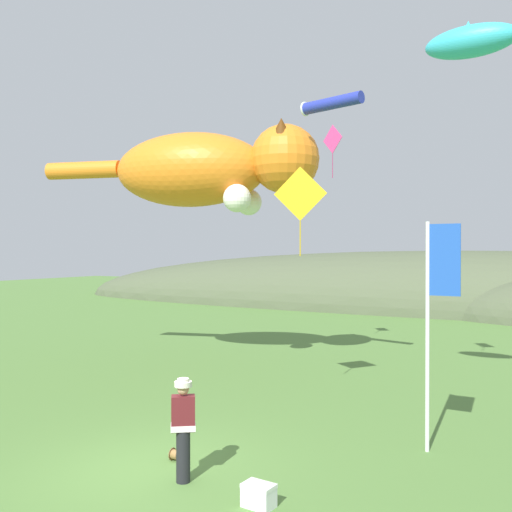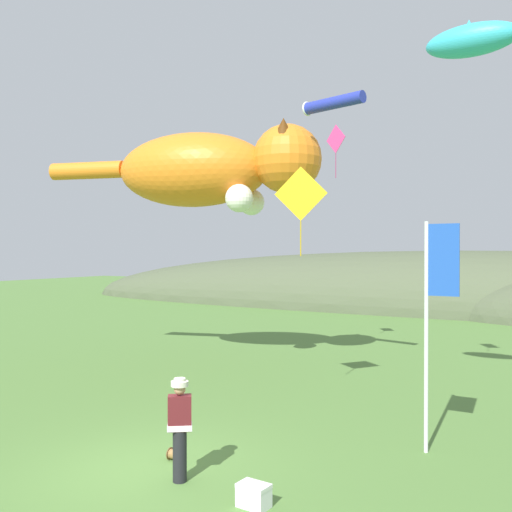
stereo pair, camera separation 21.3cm
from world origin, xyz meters
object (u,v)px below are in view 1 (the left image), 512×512
Objects in this scene: picnic_cooler at (259,495)px; festival_banner_pole at (435,301)px; kite_giant_cat at (210,170)px; festival_attendant at (183,426)px; kite_diamond_pink at (333,140)px; kite_spool at (176,455)px; kite_fish_windsock at (485,38)px; kite_tube_streamer at (331,103)px; kite_diamond_gold at (300,194)px.

festival_banner_pole is at bearing 63.02° from picnic_cooler.
festival_attendant is at bearing -59.59° from kite_giant_cat.
kite_diamond_pink is (3.01, 3.54, 1.33)m from kite_giant_cat.
kite_fish_windsock reaches higher than kite_spool.
picnic_cooler is 11.60m from kite_tube_streamer.
festival_attendant is at bearing -87.68° from kite_diamond_gold.
kite_diamond_gold is (-4.33, -0.51, -3.35)m from kite_fish_windsock.
kite_fish_windsock is (8.91, -2.31, 2.05)m from kite_giant_cat.
kite_spool is 0.12× the size of kite_diamond_pink.
kite_tube_streamer is at bearing 93.14° from kite_diamond_gold.
kite_giant_cat is 4.90× the size of kite_diamond_pink.
festival_attendant reaches higher than picnic_cooler.
festival_attendant is 10.58m from kite_fish_windsock.
kite_diamond_gold is at bearing 84.02° from kite_spool.
festival_attendant is 0.64× the size of kite_fish_windsock.
festival_banner_pole is 2.19× the size of kite_tube_streamer.
kite_spool is 5.79m from festival_banner_pole.
kite_fish_windsock is at bearing 46.79° from kite_spool.
kite_fish_windsock is at bearing 67.44° from picnic_cooler.
kite_tube_streamer is 0.91× the size of kite_diamond_gold.
kite_giant_cat is (-8.29, 4.64, 3.72)m from festival_banner_pole.
kite_giant_cat is at bearing 148.35° from kite_diamond_gold.
kite_fish_windsock reaches higher than festival_attendant.
picnic_cooler reaches higher than kite_spool.
kite_diamond_pink reaches higher than kite_tube_streamer.
kite_diamond_pink is (-3.37, 11.92, 7.84)m from picnic_cooler.
kite_tube_streamer is (-4.47, 1.99, -0.46)m from kite_fish_windsock.
festival_banner_pole reaches higher than festival_attendant.
kite_tube_streamer is 4.12m from kite_diamond_pink.
kite_tube_streamer is at bearing 92.58° from festival_attendant.
picnic_cooler is 7.84m from kite_diamond_gold.
kite_tube_streamer is 1.06× the size of kite_diamond_pink.
kite_diamond_gold is at bearing -76.17° from kite_diamond_pink.
kite_fish_windsock is 5.50m from kite_diamond_gold.
kite_diamond_pink reaches higher than kite_giant_cat.
picnic_cooler is at bearing -7.99° from festival_attendant.
kite_fish_windsock is at bearing -23.96° from kite_tube_streamer.
kite_diamond_gold is (0.48, 4.61, 5.28)m from kite_spool.
kite_diamond_gold reaches higher than festival_banner_pole.
festival_banner_pole is at bearing -57.19° from kite_diamond_pink.
picnic_cooler is at bearing -22.63° from kite_spool.
festival_banner_pole is 4.79m from kite_diamond_gold.
kite_fish_windsock is at bearing 6.76° from kite_diamond_gold.
kite_diamond_gold is at bearing 153.82° from festival_banner_pole.
kite_tube_streamer reaches higher than festival_attendant.
kite_spool is 0.10× the size of kite_diamond_gold.
festival_banner_pole is 1.99× the size of kite_diamond_gold.
kite_giant_cat is 4.73m from kite_tube_streamer.
kite_tube_streamer is (-0.35, 7.84, 7.34)m from festival_attendant.
kite_giant_cat is at bearing 175.86° from kite_tube_streamer.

